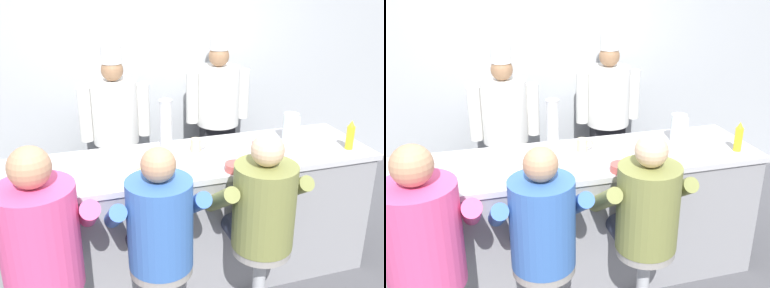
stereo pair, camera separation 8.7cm
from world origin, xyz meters
The scene contains 15 objects.
wall_back centered at (0.00, 1.91, 1.35)m, with size 10.00×0.06×2.70m.
diner_counter centered at (0.00, 0.37, 0.50)m, with size 2.74×0.75×0.99m.
ketchup_bottle_red centered at (0.38, 0.07, 1.11)m, with size 0.07×0.07×0.24m.
mustard_bottle_yellow centered at (1.20, 0.18, 1.10)m, with size 0.06×0.06×0.22m.
hot_sauce_bottle_orange centered at (0.47, 0.11, 1.05)m, with size 0.03×0.03×0.13m.
water_pitcher_clear centered at (0.87, 0.49, 1.10)m, with size 0.14×0.12×0.21m.
breakfast_plate centered at (-0.36, 0.19, 1.01)m, with size 0.26×0.26×0.05m.
cereal_bowl centered at (0.24, 0.07, 1.02)m, with size 0.15×0.15×0.05m.
coffee_mug_tan centered at (0.09, 0.48, 1.04)m, with size 0.12×0.08×0.10m.
cup_stack_steel centered at (-0.12, 0.56, 1.19)m, with size 0.10×0.10×0.39m.
diner_seated_pink centered at (-1.03, -0.23, 0.88)m, with size 0.65×0.64×1.45m.
diner_seated_blue centered at (-0.37, -0.24, 0.84)m, with size 0.58×0.58×1.37m.
diner_seated_olive centered at (0.29, -0.24, 0.84)m, with size 0.59×0.58×1.37m.
cook_in_whites_near centered at (-0.37, 1.46, 0.90)m, with size 0.64×0.41×1.64m.
cook_in_whites_far centered at (0.68, 1.60, 0.93)m, with size 0.66×0.42×1.69m.
Camera 2 is at (-0.78, -2.47, 2.27)m, focal length 42.00 mm.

